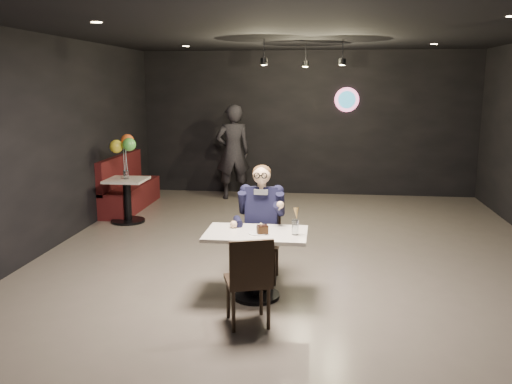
# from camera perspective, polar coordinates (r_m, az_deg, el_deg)

# --- Properties ---
(floor) EXTENTS (9.00, 9.00, 0.00)m
(floor) POSITION_cam_1_polar(r_m,az_deg,el_deg) (7.38, 4.20, -7.09)
(floor) COLOR #6D635B
(floor) RESTS_ON ground
(wall_sign) EXTENTS (0.50, 0.06, 0.50)m
(wall_sign) POSITION_cam_1_polar(r_m,az_deg,el_deg) (11.48, 9.53, 9.57)
(wall_sign) COLOR pink
(wall_sign) RESTS_ON floor
(pendant_lights) EXTENTS (1.40, 1.20, 0.36)m
(pendant_lights) POSITION_cam_1_polar(r_m,az_deg,el_deg) (9.01, 5.13, 14.82)
(pendant_lights) COLOR black
(pendant_lights) RESTS_ON floor
(main_table) EXTENTS (1.10, 0.70, 0.75)m
(main_table) POSITION_cam_1_polar(r_m,az_deg,el_deg) (5.99, 0.01, -7.68)
(main_table) COLOR white
(main_table) RESTS_ON floor
(chair_far) EXTENTS (0.42, 0.46, 0.92)m
(chair_far) POSITION_cam_1_polar(r_m,az_deg,el_deg) (6.49, 0.61, -5.40)
(chair_far) COLOR black
(chair_far) RESTS_ON floor
(chair_near) EXTENTS (0.54, 0.57, 0.92)m
(chair_near) POSITION_cam_1_polar(r_m,az_deg,el_deg) (5.34, -0.87, -9.15)
(chair_near) COLOR black
(chair_near) RESTS_ON floor
(seated_man) EXTENTS (0.60, 0.80, 1.44)m
(seated_man) POSITION_cam_1_polar(r_m,az_deg,el_deg) (6.42, 0.61, -3.18)
(seated_man) COLOR black
(seated_man) RESTS_ON floor
(dessert_plate) EXTENTS (0.19, 0.19, 0.01)m
(dessert_plate) POSITION_cam_1_polar(r_m,az_deg,el_deg) (5.81, 0.18, -4.38)
(dessert_plate) COLOR white
(dessert_plate) RESTS_ON main_table
(cake_slice) EXTENTS (0.13, 0.12, 0.08)m
(cake_slice) POSITION_cam_1_polar(r_m,az_deg,el_deg) (5.78, 0.69, -3.98)
(cake_slice) COLOR black
(cake_slice) RESTS_ON dessert_plate
(mint_leaf) EXTENTS (0.06, 0.04, 0.01)m
(mint_leaf) POSITION_cam_1_polar(r_m,az_deg,el_deg) (5.76, 1.06, -3.62)
(mint_leaf) COLOR #2D8C33
(mint_leaf) RESTS_ON cake_slice
(sundae_glass) EXTENTS (0.07, 0.07, 0.16)m
(sundae_glass) POSITION_cam_1_polar(r_m,az_deg,el_deg) (5.78, 4.14, -3.73)
(sundae_glass) COLOR silver
(sundae_glass) RESTS_ON main_table
(wafer_cone) EXTENTS (0.07, 0.07, 0.12)m
(wafer_cone) POSITION_cam_1_polar(r_m,az_deg,el_deg) (5.71, 4.28, -2.25)
(wafer_cone) COLOR #D8AD58
(wafer_cone) RESTS_ON sundae_glass
(booth_bench) EXTENTS (0.50, 2.02, 1.01)m
(booth_bench) POSITION_cam_1_polar(r_m,az_deg,el_deg) (10.46, -13.07, 1.01)
(booth_bench) COLOR #3F0D12
(booth_bench) RESTS_ON floor
(side_table) EXTENTS (0.65, 0.65, 0.81)m
(side_table) POSITION_cam_1_polar(r_m,az_deg,el_deg) (9.45, -13.39, -0.70)
(side_table) COLOR white
(side_table) RESTS_ON floor
(balloon_vase) EXTENTS (0.10, 0.10, 0.14)m
(balloon_vase) POSITION_cam_1_polar(r_m,az_deg,el_deg) (9.38, -13.51, 1.79)
(balloon_vase) COLOR silver
(balloon_vase) RESTS_ON side_table
(balloon_bunch) EXTENTS (0.40, 0.40, 0.66)m
(balloon_bunch) POSITION_cam_1_polar(r_m,az_deg,el_deg) (9.32, -13.62, 4.28)
(balloon_bunch) COLOR yellow
(balloon_bunch) RESTS_ON balloon_vase
(passerby) EXTENTS (0.81, 0.66, 1.92)m
(passerby) POSITION_cam_1_polar(r_m,az_deg,el_deg) (11.05, -2.43, 4.23)
(passerby) COLOR black
(passerby) RESTS_ON floor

